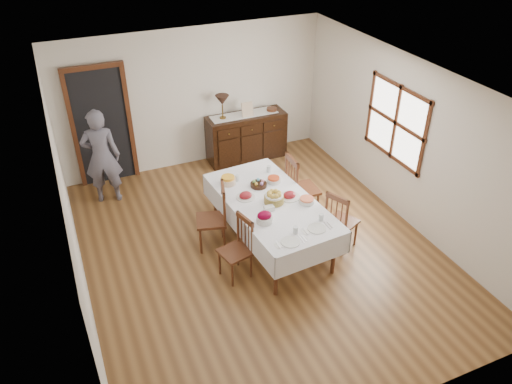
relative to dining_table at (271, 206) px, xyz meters
name	(u,v)px	position (x,y,z in m)	size (l,w,h in m)	color
ground	(259,248)	(-0.20, -0.02, -0.70)	(6.00, 6.00, 0.00)	brown
room_shell	(237,141)	(-0.35, 0.40, 0.94)	(5.02, 6.02, 2.65)	white
dining_table	(271,206)	(0.00, 0.00, 0.00)	(1.35, 2.39, 0.79)	white
chair_left_near	(238,248)	(-0.69, -0.44, -0.23)	(0.47, 0.47, 0.93)	#4E2715
chair_left_far	(215,217)	(-0.76, 0.31, -0.18)	(0.53, 0.53, 1.04)	#4E2715
chair_right_near	(340,220)	(0.91, -0.47, -0.21)	(0.54, 0.54, 0.98)	#4E2715
chair_right_far	(300,187)	(0.74, 0.50, -0.13)	(0.49, 0.49, 1.12)	#4E2715
sideboard	(246,137)	(0.73, 2.70, -0.24)	(1.53, 0.56, 0.92)	black
person	(101,154)	(-2.05, 2.26, 0.20)	(0.56, 0.36, 1.79)	slate
bread_basket	(274,198)	(0.02, -0.06, 0.18)	(0.29, 0.29, 0.18)	olive
egg_basket	(259,184)	(0.00, 0.44, 0.13)	(0.25, 0.25, 0.11)	black
ham_platter_a	(246,196)	(-0.30, 0.22, 0.12)	(0.28, 0.28, 0.11)	silver
ham_platter_b	(289,195)	(0.29, -0.02, 0.12)	(0.31, 0.31, 0.11)	silver
beet_bowl	(264,218)	(-0.30, -0.44, 0.17)	(0.22, 0.22, 0.17)	silver
carrot_bowl	(274,180)	(0.26, 0.46, 0.13)	(0.21, 0.21, 0.09)	silver
pineapple_bowl	(228,180)	(-0.40, 0.69, 0.15)	(0.23, 0.23, 0.13)	#D4B391
casserole_dish	(307,200)	(0.45, -0.25, 0.13)	(0.23, 0.23, 0.08)	silver
butter_dish	(269,208)	(-0.13, -0.21, 0.13)	(0.15, 0.10, 0.07)	silver
setting_left	(292,238)	(-0.13, -0.92, 0.11)	(0.43, 0.31, 0.10)	silver
setting_right	(318,225)	(0.33, -0.81, 0.11)	(0.43, 0.31, 0.10)	silver
glass_far_a	(237,178)	(-0.24, 0.71, 0.14)	(0.06, 0.06, 0.10)	silver
glass_far_b	(269,169)	(0.32, 0.77, 0.15)	(0.07, 0.07, 0.11)	silver
runner	(244,115)	(0.69, 2.73, 0.22)	(1.30, 0.35, 0.01)	white
table_lamp	(222,101)	(0.27, 2.72, 0.57)	(0.26, 0.26, 0.46)	brown
picture_frame	(247,109)	(0.73, 2.63, 0.36)	(0.22, 0.08, 0.28)	#CCAF91
deco_bowl	(272,109)	(1.26, 2.69, 0.25)	(0.20, 0.20, 0.06)	#4E2715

